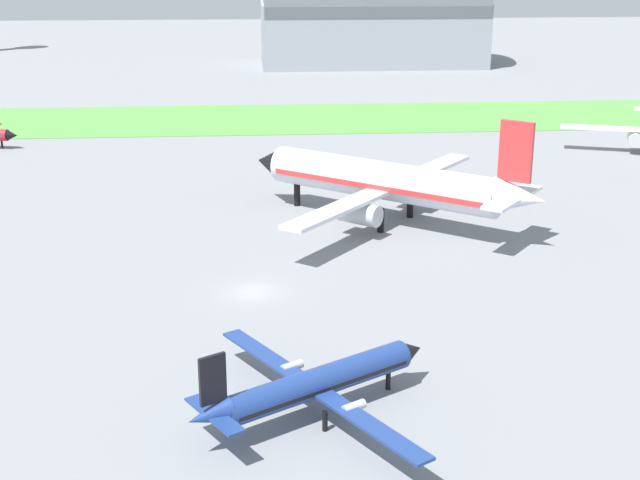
# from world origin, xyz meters

# --- Properties ---
(ground_plane) EXTENTS (600.00, 600.00, 0.00)m
(ground_plane) POSITION_xyz_m (0.00, 0.00, 0.00)
(ground_plane) COLOR gray
(grass_taxiway_strip) EXTENTS (360.00, 28.00, 0.08)m
(grass_taxiway_strip) POSITION_xyz_m (0.00, 80.57, 0.04)
(grass_taxiway_strip) COLOR #549342
(grass_taxiway_strip) RESTS_ON ground_plane
(airplane_midfield_jet) EXTENTS (30.13, 29.61, 12.64)m
(airplane_midfield_jet) POSITION_xyz_m (14.48, 19.17, 4.55)
(airplane_midfield_jet) COLOR silver
(airplane_midfield_jet) RESTS_ON ground_plane
(airplane_foreground_turboprop) EXTENTS (16.20, 18.56, 6.28)m
(airplane_foreground_turboprop) POSITION_xyz_m (3.86, -21.54, 2.30)
(airplane_foreground_turboprop) COLOR navy
(airplane_foreground_turboprop) RESTS_ON ground_plane
(hangar_distant) EXTENTS (54.85, 27.05, 31.21)m
(hangar_distant) POSITION_xyz_m (30.32, 152.30, 14.23)
(hangar_distant) COLOR #9399A3
(hangar_distant) RESTS_ON ground_plane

